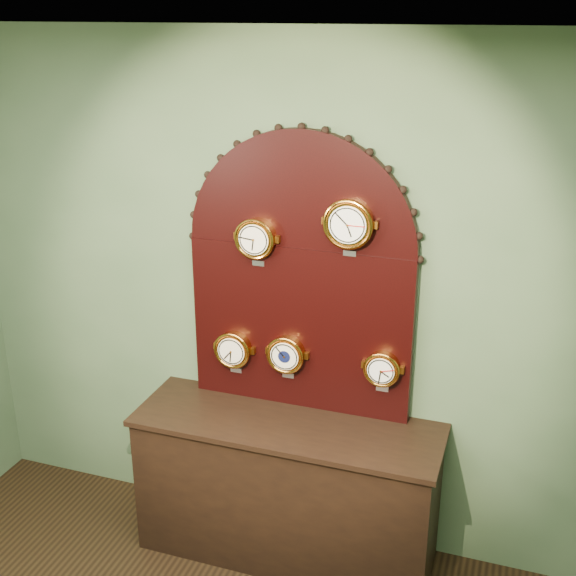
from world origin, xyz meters
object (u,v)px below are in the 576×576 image
at_px(arabic_clock, 349,224).
at_px(tide_clock, 382,369).
at_px(shop_counter, 287,491).
at_px(roman_clock, 256,238).
at_px(hygrometer, 233,349).
at_px(barometer, 286,354).
at_px(display_board, 301,267).

xyz_separation_m(arabic_clock, tide_clock, (0.20, 0.00, -0.75)).
relative_size(shop_counter, arabic_clock, 5.32).
distance_m(roman_clock, arabic_clock, 0.50).
bearing_deg(shop_counter, arabic_clock, 30.03).
height_order(hygrometer, tide_clock, tide_clock).
distance_m(shop_counter, barometer, 0.77).
height_order(shop_counter, arabic_clock, arabic_clock).
bearing_deg(arabic_clock, hygrometer, 179.90).
xyz_separation_m(hygrometer, barometer, (0.31, -0.00, 0.02)).
distance_m(hygrometer, barometer, 0.31).
relative_size(roman_clock, arabic_clock, 0.89).
xyz_separation_m(shop_counter, display_board, (0.00, 0.22, 1.23)).
bearing_deg(roman_clock, barometer, -0.00).
distance_m(shop_counter, hygrometer, 0.83).
distance_m(arabic_clock, tide_clock, 0.77).
bearing_deg(barometer, hygrometer, 179.97).
bearing_deg(hygrometer, roman_clock, -0.07).
bearing_deg(shop_counter, hygrometer, 156.94).
xyz_separation_m(roman_clock, arabic_clock, (0.48, -0.00, 0.12)).
height_order(shop_counter, tide_clock, tide_clock).
relative_size(hygrometer, tide_clock, 1.08).
distance_m(hygrometer, tide_clock, 0.82).
xyz_separation_m(display_board, barometer, (-0.06, -0.07, -0.48)).
bearing_deg(hygrometer, arabic_clock, -0.10).
bearing_deg(barometer, display_board, 49.74).
height_order(display_board, barometer, display_board).
bearing_deg(arabic_clock, roman_clock, 179.90).
bearing_deg(barometer, arabic_clock, -0.16).
bearing_deg(roman_clock, hygrometer, 179.93).
distance_m(roman_clock, hygrometer, 0.66).
bearing_deg(roman_clock, shop_counter, -34.97).
bearing_deg(shop_counter, barometer, 110.08).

